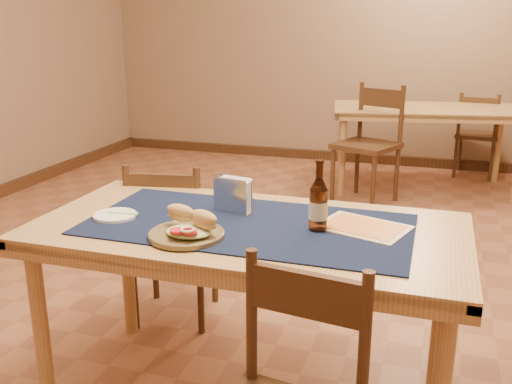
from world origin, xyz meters
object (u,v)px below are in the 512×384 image
(back_table, at_px, (426,117))
(sandwich_plate, at_px, (188,230))
(beer_bottle, at_px, (318,205))
(chair_main_far, at_px, (172,239))
(main_table, at_px, (248,246))
(napkin_holder, at_px, (233,196))

(back_table, height_order, sandwich_plate, sandwich_plate)
(beer_bottle, bearing_deg, chair_main_far, 149.25)
(main_table, height_order, chair_main_far, chair_main_far)
(napkin_holder, bearing_deg, main_table, -48.91)
(main_table, relative_size, back_table, 0.92)
(main_table, bearing_deg, beer_bottle, 3.15)
(back_table, distance_m, beer_bottle, 3.41)
(chair_main_far, bearing_deg, beer_bottle, -30.75)
(back_table, bearing_deg, main_table, -99.14)
(main_table, xyz_separation_m, beer_bottle, (0.26, 0.01, 0.18))
(main_table, relative_size, beer_bottle, 6.21)
(beer_bottle, height_order, napkin_holder, beer_bottle)
(main_table, relative_size, chair_main_far, 1.89)
(sandwich_plate, distance_m, napkin_holder, 0.32)
(sandwich_plate, distance_m, beer_bottle, 0.47)
(back_table, distance_m, chair_main_far, 3.12)
(beer_bottle, bearing_deg, main_table, -176.85)
(beer_bottle, bearing_deg, napkin_holder, 164.59)
(napkin_holder, bearing_deg, beer_bottle, -15.41)
(main_table, height_order, beer_bottle, beer_bottle)
(napkin_holder, bearing_deg, back_table, 78.88)
(back_table, distance_m, napkin_holder, 3.36)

